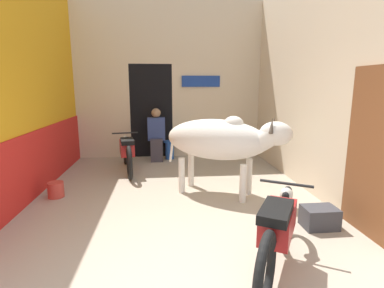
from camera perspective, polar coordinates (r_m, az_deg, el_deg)
The scene contains 10 objects.
wall_left_shopfront at distance 5.52m, azimuth -30.28°, elevation 10.13°, with size 0.25×5.52×3.94m.
wall_back_with_doorway at distance 8.06m, azimuth -5.58°, elevation 9.92°, with size 4.72×0.93×3.94m.
wall_right_with_door at distance 5.66m, azimuth 22.63°, elevation 11.19°, with size 0.22×5.52×3.94m.
cow at distance 5.05m, azimuth 5.53°, elevation 0.81°, with size 2.11×1.50×1.39m.
motorcycle_near at distance 3.22m, azimuth 16.01°, elevation -15.30°, with size 1.03×1.68×0.80m.
motorcycle_far at distance 6.66m, azimuth -12.28°, elevation -1.35°, with size 0.59×1.89×0.79m.
shopkeeper_seated at distance 7.44m, azimuth -6.78°, elevation 2.03°, with size 0.42×0.34×1.30m.
plastic_stool at distance 7.67m, azimuth -4.28°, elevation -1.02°, with size 0.31×0.31×0.47m.
crate at distance 4.42m, azimuth 23.11°, elevation -12.73°, with size 0.44×0.32×0.28m.
bucket at distance 5.59m, azimuth -24.51°, elevation -7.93°, with size 0.26×0.26×0.26m.
Camera 1 is at (-0.20, -2.29, 1.87)m, focal length 28.00 mm.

